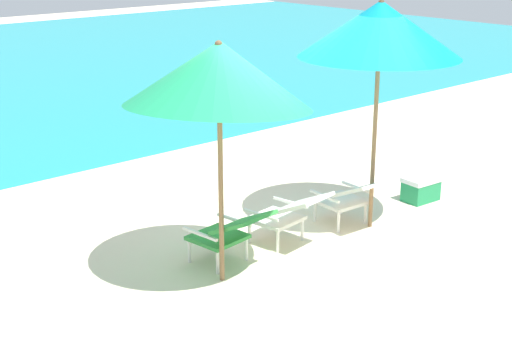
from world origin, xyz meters
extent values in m
plane|color=beige|center=(0.00, 4.00, 0.00)|extent=(40.00, 40.00, 0.00)
cube|color=#338E3D|center=(-0.86, 0.12, 0.28)|extent=(0.58, 0.56, 0.04)
cube|color=#338E3D|center=(-0.82, -0.24, 0.55)|extent=(0.58, 0.58, 0.27)
cylinder|color=white|center=(-1.11, 0.30, 0.13)|extent=(0.04, 0.04, 0.26)
cylinder|color=white|center=(-0.67, 0.36, 0.13)|extent=(0.04, 0.04, 0.26)
cylinder|color=white|center=(-1.05, -0.11, 0.13)|extent=(0.04, 0.04, 0.26)
cylinder|color=white|center=(-0.62, -0.06, 0.13)|extent=(0.04, 0.04, 0.26)
cube|color=white|center=(-1.12, 0.09, 0.40)|extent=(0.09, 0.50, 0.03)
cube|color=white|center=(-0.60, 0.16, 0.40)|extent=(0.09, 0.50, 0.03)
cube|color=silver|center=(-0.03, 0.11, 0.28)|extent=(0.58, 0.57, 0.04)
cube|color=silver|center=(0.02, -0.26, 0.55)|extent=(0.59, 0.58, 0.27)
cylinder|color=white|center=(-0.28, 0.29, 0.13)|extent=(0.04, 0.04, 0.26)
cylinder|color=white|center=(0.15, 0.35, 0.13)|extent=(0.04, 0.04, 0.26)
cylinder|color=white|center=(-0.22, -0.13, 0.13)|extent=(0.04, 0.04, 0.26)
cylinder|color=white|center=(0.21, -0.07, 0.13)|extent=(0.04, 0.04, 0.26)
cube|color=white|center=(-0.29, 0.07, 0.40)|extent=(0.10, 0.50, 0.03)
cube|color=white|center=(0.22, 0.14, 0.40)|extent=(0.10, 0.50, 0.03)
cube|color=silver|center=(0.93, 0.01, 0.28)|extent=(0.56, 0.54, 0.04)
cube|color=silver|center=(0.90, -0.36, 0.55)|extent=(0.56, 0.55, 0.27)
cylinder|color=white|center=(0.73, 0.23, 0.13)|extent=(0.04, 0.04, 0.26)
cylinder|color=white|center=(1.17, 0.20, 0.13)|extent=(0.04, 0.04, 0.26)
cylinder|color=white|center=(0.70, -0.19, 0.13)|extent=(0.04, 0.04, 0.26)
cylinder|color=white|center=(1.13, -0.22, 0.13)|extent=(0.04, 0.04, 0.26)
cube|color=white|center=(0.67, 0.03, 0.40)|extent=(0.07, 0.50, 0.03)
cube|color=white|center=(1.19, -0.01, 0.40)|extent=(0.07, 0.50, 0.03)
cylinder|color=olive|center=(-1.10, -0.25, 0.92)|extent=(0.05, 0.05, 1.84)
cone|color=#1E9E60|center=(-1.10, -0.25, 2.12)|extent=(2.44, 2.42, 0.79)
sphere|color=#4C3823|center=(-1.10, -0.25, 2.39)|extent=(0.07, 0.07, 0.07)
cylinder|color=olive|center=(1.12, -0.31, 1.04)|extent=(0.05, 0.05, 2.07)
cone|color=#0A93AD|center=(1.12, -0.31, 2.35)|extent=(2.58, 2.58, 0.64)
sphere|color=#4C3823|center=(1.12, -0.31, 2.63)|extent=(0.07, 0.07, 0.07)
cube|color=#1E844C|center=(2.30, -0.16, 0.13)|extent=(0.47, 0.34, 0.26)
cube|color=white|center=(2.30, -0.16, 0.29)|extent=(0.49, 0.36, 0.06)
camera|label=1|loc=(-5.29, -5.56, 3.39)|focal=51.50mm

